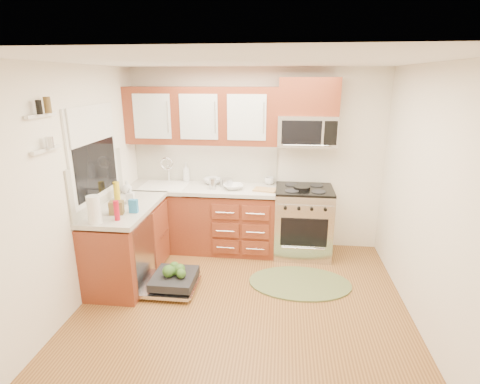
# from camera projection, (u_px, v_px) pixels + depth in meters

# --- Properties ---
(floor) EXTENTS (3.50, 3.50, 0.00)m
(floor) POSITION_uv_depth(u_px,v_px,m) (242.00, 309.00, 3.98)
(floor) COLOR brown
(floor) RESTS_ON ground
(ceiling) EXTENTS (3.50, 3.50, 0.00)m
(ceiling) POSITION_uv_depth(u_px,v_px,m) (243.00, 61.00, 3.25)
(ceiling) COLOR white
(ceiling) RESTS_ON ground
(wall_back) EXTENTS (3.50, 0.04, 2.50)m
(wall_back) POSITION_uv_depth(u_px,v_px,m) (256.00, 160.00, 5.28)
(wall_back) COLOR white
(wall_back) RESTS_ON ground
(wall_front) EXTENTS (3.50, 0.04, 2.50)m
(wall_front) POSITION_uv_depth(u_px,v_px,m) (206.00, 300.00, 1.96)
(wall_front) COLOR white
(wall_front) RESTS_ON ground
(wall_left) EXTENTS (0.04, 3.50, 2.50)m
(wall_left) POSITION_uv_depth(u_px,v_px,m) (72.00, 192.00, 3.81)
(wall_left) COLOR white
(wall_left) RESTS_ON ground
(wall_right) EXTENTS (0.04, 3.50, 2.50)m
(wall_right) POSITION_uv_depth(u_px,v_px,m) (432.00, 205.00, 3.42)
(wall_right) COLOR white
(wall_right) RESTS_ON ground
(base_cabinet_back) EXTENTS (2.05, 0.60, 0.85)m
(base_cabinet_back) POSITION_uv_depth(u_px,v_px,m) (203.00, 220.00, 5.32)
(base_cabinet_back) COLOR maroon
(base_cabinet_back) RESTS_ON ground
(base_cabinet_left) EXTENTS (0.60, 1.25, 0.85)m
(base_cabinet_left) POSITION_uv_depth(u_px,v_px,m) (128.00, 245.00, 4.52)
(base_cabinet_left) COLOR maroon
(base_cabinet_left) RESTS_ON ground
(countertop_back) EXTENTS (2.07, 0.64, 0.05)m
(countertop_back) POSITION_uv_depth(u_px,v_px,m) (202.00, 188.00, 5.17)
(countertop_back) COLOR beige
(countertop_back) RESTS_ON base_cabinet_back
(countertop_left) EXTENTS (0.64, 1.27, 0.05)m
(countertop_left) POSITION_uv_depth(u_px,v_px,m) (125.00, 208.00, 4.38)
(countertop_left) COLOR beige
(countertop_left) RESTS_ON base_cabinet_left
(backsplash_back) EXTENTS (2.05, 0.02, 0.57)m
(backsplash_back) POSITION_uv_depth(u_px,v_px,m) (205.00, 162.00, 5.36)
(backsplash_back) COLOR #BCB8A9
(backsplash_back) RESTS_ON ground
(backsplash_left) EXTENTS (0.02, 1.25, 0.57)m
(backsplash_left) POSITION_uv_depth(u_px,v_px,m) (98.00, 182.00, 4.32)
(backsplash_left) COLOR #BCB8A9
(backsplash_left) RESTS_ON ground
(upper_cabinets) EXTENTS (2.05, 0.35, 0.75)m
(upper_cabinets) POSITION_uv_depth(u_px,v_px,m) (202.00, 116.00, 5.01)
(upper_cabinets) COLOR maroon
(upper_cabinets) RESTS_ON ground
(cabinet_over_mw) EXTENTS (0.76, 0.35, 0.47)m
(cabinet_over_mw) POSITION_uv_depth(u_px,v_px,m) (309.00, 96.00, 4.78)
(cabinet_over_mw) COLOR maroon
(cabinet_over_mw) RESTS_ON ground
(range) EXTENTS (0.76, 0.64, 0.95)m
(range) POSITION_uv_depth(u_px,v_px,m) (303.00, 221.00, 5.13)
(range) COLOR silver
(range) RESTS_ON ground
(microwave) EXTENTS (0.76, 0.38, 0.40)m
(microwave) POSITION_uv_depth(u_px,v_px,m) (307.00, 131.00, 4.88)
(microwave) COLOR silver
(microwave) RESTS_ON ground
(sink) EXTENTS (0.62, 0.50, 0.26)m
(sink) POSITION_uv_depth(u_px,v_px,m) (165.00, 194.00, 5.24)
(sink) COLOR white
(sink) RESTS_ON ground
(dishwasher) EXTENTS (0.70, 0.60, 0.20)m
(dishwasher) POSITION_uv_depth(u_px,v_px,m) (171.00, 282.00, 4.33)
(dishwasher) COLOR silver
(dishwasher) RESTS_ON ground
(window) EXTENTS (0.03, 1.05, 1.05)m
(window) POSITION_uv_depth(u_px,v_px,m) (94.00, 153.00, 4.20)
(window) COLOR white
(window) RESTS_ON ground
(window_blind) EXTENTS (0.02, 0.96, 0.40)m
(window_blind) POSITION_uv_depth(u_px,v_px,m) (93.00, 124.00, 4.10)
(window_blind) COLOR white
(window_blind) RESTS_ON ground
(shelf_upper) EXTENTS (0.04, 0.40, 0.03)m
(shelf_upper) POSITION_uv_depth(u_px,v_px,m) (41.00, 115.00, 3.24)
(shelf_upper) COLOR white
(shelf_upper) RESTS_ON ground
(shelf_lower) EXTENTS (0.04, 0.40, 0.03)m
(shelf_lower) POSITION_uv_depth(u_px,v_px,m) (46.00, 150.00, 3.33)
(shelf_lower) COLOR white
(shelf_lower) RESTS_ON ground
(rug) EXTENTS (1.39, 1.10, 0.02)m
(rug) POSITION_uv_depth(u_px,v_px,m) (300.00, 283.00, 4.47)
(rug) COLOR #5B6B3D
(rug) RESTS_ON ground
(skillet) EXTENTS (0.25, 0.25, 0.04)m
(skillet) POSITION_uv_depth(u_px,v_px,m) (302.00, 188.00, 4.94)
(skillet) COLOR black
(skillet) RESTS_ON range
(stock_pot) EXTENTS (0.20, 0.20, 0.11)m
(stock_pot) POSITION_uv_depth(u_px,v_px,m) (226.00, 183.00, 5.15)
(stock_pot) COLOR silver
(stock_pot) RESTS_ON countertop_back
(cutting_board) EXTENTS (0.33, 0.25, 0.02)m
(cutting_board) POSITION_uv_depth(u_px,v_px,m) (265.00, 190.00, 4.97)
(cutting_board) COLOR #AA834D
(cutting_board) RESTS_ON countertop_back
(canister) EXTENTS (0.12, 0.12, 0.15)m
(canister) POSITION_uv_depth(u_px,v_px,m) (213.00, 184.00, 5.02)
(canister) COLOR silver
(canister) RESTS_ON countertop_back
(paper_towel_roll) EXTENTS (0.14, 0.14, 0.29)m
(paper_towel_roll) POSITION_uv_depth(u_px,v_px,m) (94.00, 210.00, 3.82)
(paper_towel_roll) COLOR white
(paper_towel_roll) RESTS_ON countertop_left
(mustard_bottle) EXTENTS (0.08, 0.08, 0.23)m
(mustard_bottle) POSITION_uv_depth(u_px,v_px,m) (117.00, 191.00, 4.55)
(mustard_bottle) COLOR gold
(mustard_bottle) RESTS_ON countertop_left
(red_bottle) EXTENTS (0.06, 0.06, 0.21)m
(red_bottle) POSITION_uv_depth(u_px,v_px,m) (117.00, 211.00, 3.91)
(red_bottle) COLOR #B20E20
(red_bottle) RESTS_ON countertop_left
(wooden_box) EXTENTS (0.16, 0.13, 0.15)m
(wooden_box) POSITION_uv_depth(u_px,v_px,m) (117.00, 208.00, 4.09)
(wooden_box) COLOR brown
(wooden_box) RESTS_ON countertop_left
(blue_carton) EXTENTS (0.10, 0.06, 0.15)m
(blue_carton) POSITION_uv_depth(u_px,v_px,m) (133.00, 206.00, 4.14)
(blue_carton) COLOR teal
(blue_carton) RESTS_ON countertop_left
(bowl_a) EXTENTS (0.33, 0.33, 0.06)m
(bowl_a) POSITION_uv_depth(u_px,v_px,m) (233.00, 187.00, 5.03)
(bowl_a) COLOR #999999
(bowl_a) RESTS_ON countertop_back
(bowl_b) EXTENTS (0.30, 0.30, 0.08)m
(bowl_b) POSITION_uv_depth(u_px,v_px,m) (212.00, 181.00, 5.29)
(bowl_b) COLOR #999999
(bowl_b) RESTS_ON countertop_back
(cup) EXTENTS (0.17, 0.17, 0.10)m
(cup) POSITION_uv_depth(u_px,v_px,m) (269.00, 181.00, 5.24)
(cup) COLOR #999999
(cup) RESTS_ON countertop_back
(soap_bottle_a) EXTENTS (0.12, 0.12, 0.27)m
(soap_bottle_a) POSITION_uv_depth(u_px,v_px,m) (186.00, 172.00, 5.38)
(soap_bottle_a) COLOR #999999
(soap_bottle_a) RESTS_ON countertop_back
(soap_bottle_b) EXTENTS (0.10, 0.11, 0.20)m
(soap_bottle_b) POSITION_uv_depth(u_px,v_px,m) (130.00, 195.00, 4.45)
(soap_bottle_b) COLOR #999999
(soap_bottle_b) RESTS_ON countertop_left
(soap_bottle_c) EXTENTS (0.16, 0.16, 0.17)m
(soap_bottle_c) POSITION_uv_depth(u_px,v_px,m) (127.00, 187.00, 4.84)
(soap_bottle_c) COLOR #999999
(soap_bottle_c) RESTS_ON countertop_left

